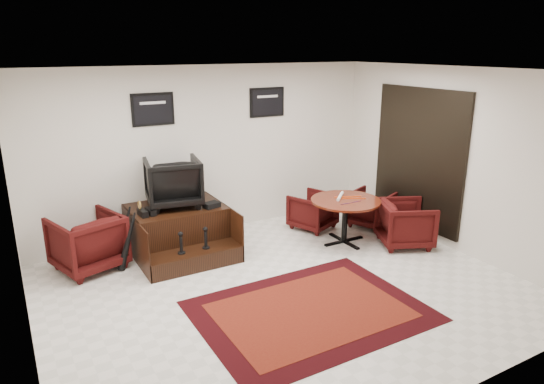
# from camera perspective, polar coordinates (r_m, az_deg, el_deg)

# --- Properties ---
(ground) EXTENTS (6.00, 6.00, 0.00)m
(ground) POSITION_cam_1_polar(r_m,az_deg,el_deg) (6.52, 1.63, -11.37)
(ground) COLOR white
(ground) RESTS_ON ground
(room_shell) EXTENTS (6.02, 5.02, 2.81)m
(room_shell) POSITION_cam_1_polar(r_m,az_deg,el_deg) (6.21, 4.42, 4.74)
(room_shell) COLOR silver
(room_shell) RESTS_ON ground
(area_rug) EXTENTS (2.68, 2.01, 0.01)m
(area_rug) POSITION_cam_1_polar(r_m,az_deg,el_deg) (6.05, 4.50, -13.76)
(area_rug) COLOR black
(area_rug) RESTS_ON ground
(shine_podium) EXTENTS (1.41, 1.45, 0.72)m
(shine_podium) POSITION_cam_1_polar(r_m,az_deg,el_deg) (7.62, -10.87, -4.63)
(shine_podium) COLOR black
(shine_podium) RESTS_ON ground
(shine_chair) EXTENTS (0.91, 0.87, 0.82)m
(shine_chair) POSITION_cam_1_polar(r_m,az_deg,el_deg) (7.50, -11.57, 1.42)
(shine_chair) COLOR black
(shine_chair) RESTS_ON shine_podium
(shoes_pair) EXTENTS (0.23, 0.26, 0.09)m
(shoes_pair) POSITION_cam_1_polar(r_m,az_deg,el_deg) (7.25, -14.53, -2.32)
(shoes_pair) COLOR black
(shoes_pair) RESTS_ON shine_podium
(polish_kit) EXTENTS (0.27, 0.21, 0.08)m
(polish_kit) POSITION_cam_1_polar(r_m,az_deg,el_deg) (7.41, -7.12, -1.52)
(polish_kit) COLOR black
(polish_kit) RESTS_ON shine_podium
(umbrella_black) EXTENTS (0.32, 0.12, 0.87)m
(umbrella_black) POSITION_cam_1_polar(r_m,az_deg,el_deg) (7.19, -16.60, -5.51)
(umbrella_black) COLOR black
(umbrella_black) RESTS_ON ground
(umbrella_hooked) EXTENTS (0.34, 0.13, 0.91)m
(umbrella_hooked) POSITION_cam_1_polar(r_m,az_deg,el_deg) (7.34, -17.15, -4.93)
(umbrella_hooked) COLOR black
(umbrella_hooked) RESTS_ON ground
(armchair_side) EXTENTS (1.07, 1.03, 0.89)m
(armchair_side) POSITION_cam_1_polar(r_m,az_deg,el_deg) (7.39, -20.91, -5.25)
(armchair_side) COLOR black
(armchair_side) RESTS_ON ground
(meeting_table) EXTENTS (1.11, 1.11, 0.73)m
(meeting_table) POSITION_cam_1_polar(r_m,az_deg,el_deg) (7.84, 8.64, -1.52)
(meeting_table) COLOR #430F09
(meeting_table) RESTS_ON ground
(table_chair_back) EXTENTS (0.86, 0.84, 0.70)m
(table_chair_back) POSITION_cam_1_polar(r_m,az_deg,el_deg) (8.49, 4.80, -2.01)
(table_chair_back) COLOR black
(table_chair_back) RESTS_ON ground
(table_chair_window) EXTENTS (0.86, 0.88, 0.71)m
(table_chair_window) POSITION_cam_1_polar(r_m,az_deg,el_deg) (8.75, 11.68, -1.72)
(table_chair_window) COLOR black
(table_chair_window) RESTS_ON ground
(table_chair_corner) EXTENTS (0.98, 1.01, 0.80)m
(table_chair_corner) POSITION_cam_1_polar(r_m,az_deg,el_deg) (8.02, 15.44, -3.36)
(table_chair_corner) COLOR black
(table_chair_corner) RESTS_ON ground
(paper_roll) EXTENTS (0.34, 0.33, 0.05)m
(paper_roll) POSITION_cam_1_polar(r_m,az_deg,el_deg) (7.91, 8.03, -0.48)
(paper_roll) COLOR white
(paper_roll) RESTS_ON meeting_table
(table_clutter) EXTENTS (0.56, 0.37, 0.01)m
(table_clutter) POSITION_cam_1_polar(r_m,az_deg,el_deg) (7.87, 9.18, -0.77)
(table_clutter) COLOR #F4480D
(table_clutter) RESTS_ON meeting_table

